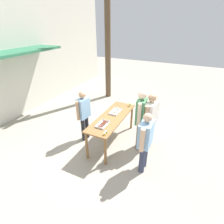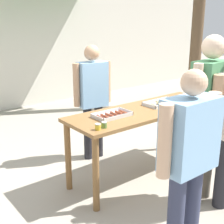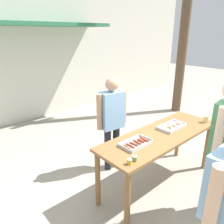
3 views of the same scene
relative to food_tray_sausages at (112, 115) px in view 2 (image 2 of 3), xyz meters
name	(u,v)px [view 2 (image 2 of 3)]	position (x,y,z in m)	size (l,w,h in m)	color
ground_plane	(144,173)	(0.51, -0.03, -0.88)	(24.00, 24.00, 0.00)	#A39989
building_facade_back	(12,0)	(0.51, 3.95, 1.38)	(12.00, 1.11, 4.50)	beige
serving_table	(146,118)	(0.51, -0.03, -0.13)	(2.03, 0.68, 0.87)	brown
food_tray_sausages	(112,115)	(0.00, 0.00, 0.00)	(0.42, 0.25, 0.04)	silver
food_tray_buns	(162,103)	(0.81, 0.00, 0.00)	(0.47, 0.25, 0.06)	silver
condiment_jar_mustard	(98,127)	(-0.38, -0.26, 0.02)	(0.06, 0.06, 0.06)	gold
condiment_jar_ketchup	(104,125)	(-0.30, -0.25, 0.02)	(0.06, 0.06, 0.06)	#567A38
beer_cup	(206,97)	(1.38, -0.25, 0.04)	(0.08, 0.08, 0.11)	#DBC67A
person_server_behind_table	(93,93)	(0.28, 0.78, 0.07)	(0.55, 0.26, 1.59)	#232328
person_customer_holding_hotdog	(189,150)	(-0.17, -1.20, 0.04)	(0.69, 0.26, 1.57)	#333851
person_customer_waiting_in_line	(208,106)	(0.57, -0.84, 0.19)	(0.59, 0.27, 1.78)	#756B5B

